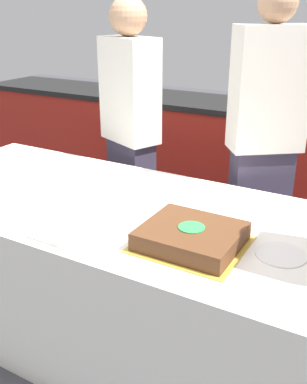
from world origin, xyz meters
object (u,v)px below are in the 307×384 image
(person_cutting_cake, at_px, (263,150))
(person_standing_back, at_px, (130,133))
(cake, at_px, (191,236))
(plate_stack, at_px, (16,183))

(person_cutting_cake, xyz_separation_m, person_standing_back, (-0.83, -0.00, -0.02))
(cake, bearing_deg, person_cutting_cake, 90.00)
(cake, relative_size, plate_stack, 1.93)
(plate_stack, distance_m, person_cutting_cake, 1.29)
(plate_stack, distance_m, person_standing_back, 0.81)
(plate_stack, xyz_separation_m, person_standing_back, (0.19, 0.78, 0.10))
(person_cutting_cake, relative_size, person_standing_back, 1.03)
(cake, height_order, plate_stack, cake)
(cake, height_order, person_standing_back, person_standing_back)
(person_standing_back, bearing_deg, plate_stack, 99.06)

